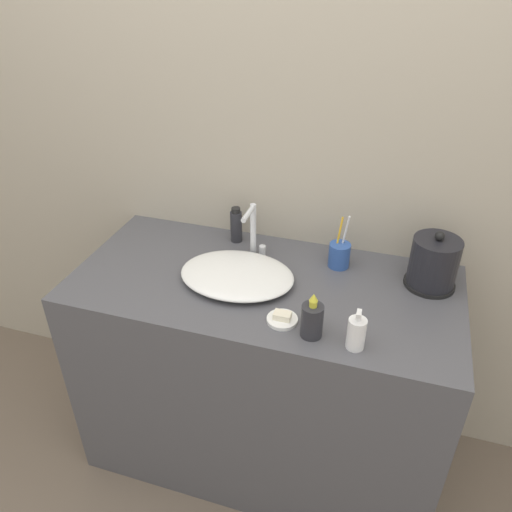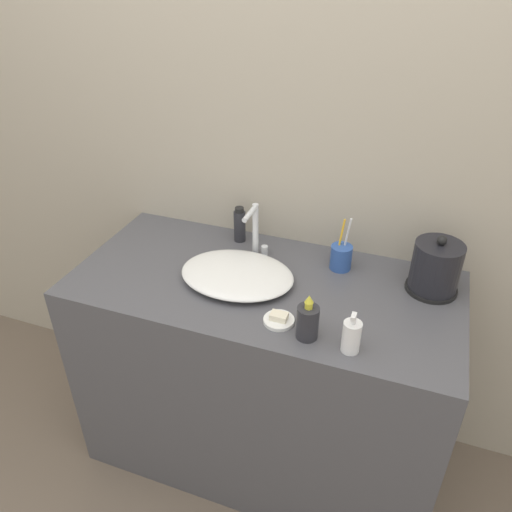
% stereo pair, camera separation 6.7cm
% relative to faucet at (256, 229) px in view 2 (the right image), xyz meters
% --- Properties ---
extents(ground_plane, '(12.00, 12.00, 0.00)m').
position_rel_faucet_xyz_m(ground_plane, '(0.08, -0.46, -0.97)').
color(ground_plane, '#6B5B4C').
extents(wall_back, '(6.00, 0.04, 2.60)m').
position_rel_faucet_xyz_m(wall_back, '(0.08, 0.18, 0.33)').
color(wall_back, '#ADA38E').
rests_on(wall_back, ground_plane).
extents(vanity_counter, '(1.31, 0.62, 0.86)m').
position_rel_faucet_xyz_m(vanity_counter, '(0.08, -0.15, -0.54)').
color(vanity_counter, '#4C4C51').
rests_on(vanity_counter, ground_plane).
extents(sink_basin, '(0.39, 0.30, 0.05)m').
position_rel_faucet_xyz_m(sink_basin, '(-0.01, -0.17, -0.09)').
color(sink_basin, white).
rests_on(sink_basin, vanity_counter).
extents(faucet, '(0.06, 0.12, 0.20)m').
position_rel_faucet_xyz_m(faucet, '(0.00, 0.00, 0.00)').
color(faucet, silver).
rests_on(faucet, vanity_counter).
extents(electric_kettle, '(0.17, 0.17, 0.21)m').
position_rel_faucet_xyz_m(electric_kettle, '(0.62, 0.00, -0.03)').
color(electric_kettle, black).
rests_on(electric_kettle, vanity_counter).
extents(toothbrush_cup, '(0.07, 0.07, 0.20)m').
position_rel_faucet_xyz_m(toothbrush_cup, '(0.31, 0.03, -0.06)').
color(toothbrush_cup, '#2D519E').
rests_on(toothbrush_cup, vanity_counter).
extents(lotion_bottle, '(0.05, 0.05, 0.13)m').
position_rel_faucet_xyz_m(lotion_bottle, '(0.42, -0.38, -0.06)').
color(lotion_bottle, white).
rests_on(lotion_bottle, vanity_counter).
extents(shampoo_bottle, '(0.04, 0.04, 0.14)m').
position_rel_faucet_xyz_m(shampoo_bottle, '(-0.10, 0.08, -0.04)').
color(shampoo_bottle, '#28282D').
rests_on(shampoo_bottle, vanity_counter).
extents(mouthwash_bottle, '(0.06, 0.06, 0.15)m').
position_rel_faucet_xyz_m(mouthwash_bottle, '(0.29, -0.36, -0.05)').
color(mouthwash_bottle, '#28282D').
rests_on(mouthwash_bottle, vanity_counter).
extents(soap_dish, '(0.09, 0.09, 0.03)m').
position_rel_faucet_xyz_m(soap_dish, '(0.20, -0.33, -0.10)').
color(soap_dish, white).
rests_on(soap_dish, vanity_counter).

